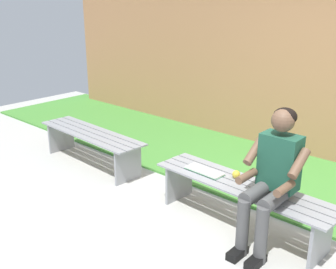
# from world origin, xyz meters

# --- Properties ---
(ground_plane) EXTENTS (10.00, 7.00, 0.04)m
(ground_plane) POSITION_xyz_m (1.16, 1.00, -0.02)
(ground_plane) COLOR #B2B2AD
(grass_strip) EXTENTS (9.00, 2.04, 0.03)m
(grass_strip) POSITION_xyz_m (1.16, -1.39, 0.01)
(grass_strip) COLOR #478C38
(grass_strip) RESTS_ON ground
(brick_wall) EXTENTS (9.50, 0.24, 3.19)m
(brick_wall) POSITION_xyz_m (0.50, -2.31, 1.60)
(brick_wall) COLOR #B27A51
(brick_wall) RESTS_ON ground
(bench_near) EXTENTS (1.88, 0.52, 0.45)m
(bench_near) POSITION_xyz_m (0.00, 0.00, 0.35)
(bench_near) COLOR gray
(bench_near) RESTS_ON ground
(bench_far) EXTENTS (1.76, 0.52, 0.45)m
(bench_far) POSITION_xyz_m (2.32, 0.00, 0.35)
(bench_far) COLOR gray
(bench_far) RESTS_ON ground
(person_seated) EXTENTS (0.50, 0.69, 1.26)m
(person_seated) POSITION_xyz_m (-0.35, 0.10, 0.69)
(person_seated) COLOR #1E513D
(person_seated) RESTS_ON ground
(apple) EXTENTS (0.08, 0.08, 0.08)m
(apple) POSITION_xyz_m (0.11, -0.07, 0.49)
(apple) COLOR gold
(apple) RESTS_ON bench_near
(book_open) EXTENTS (0.42, 0.18, 0.02)m
(book_open) POSITION_xyz_m (0.43, 0.02, 0.46)
(book_open) COLOR white
(book_open) RESTS_ON bench_near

